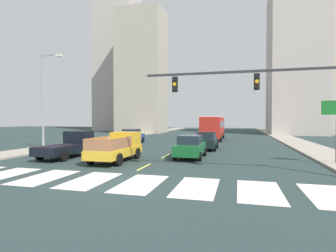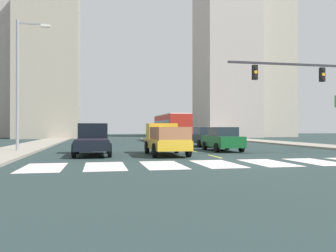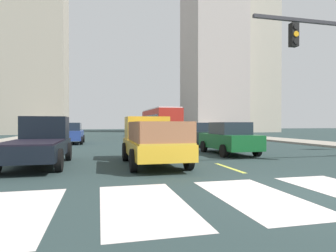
% 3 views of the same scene
% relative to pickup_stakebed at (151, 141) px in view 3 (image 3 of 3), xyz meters
% --- Properties ---
extents(ground_plane, '(160.00, 160.00, 0.00)m').
position_rel_pickup_stakebed_xyz_m(ground_plane, '(2.61, -5.89, -0.94)').
color(ground_plane, '#273737').
extents(sidewalk_right, '(3.43, 110.00, 0.15)m').
position_rel_pickup_stakebed_xyz_m(sidewalk_right, '(15.04, 12.11, -0.86)').
color(sidewalk_right, '#9D9586').
rests_on(sidewalk_right, ground).
extents(crosswalk_stripe_1, '(1.74, 3.62, 0.01)m').
position_rel_pickup_stakebed_xyz_m(crosswalk_stripe_1, '(-3.78, -5.89, -0.93)').
color(crosswalk_stripe_1, silver).
rests_on(crosswalk_stripe_1, ground).
extents(crosswalk_stripe_2, '(1.74, 3.62, 0.01)m').
position_rel_pickup_stakebed_xyz_m(crosswalk_stripe_2, '(-1.23, -5.89, -0.93)').
color(crosswalk_stripe_2, silver).
rests_on(crosswalk_stripe_2, ground).
extents(crosswalk_stripe_3, '(1.74, 3.62, 0.01)m').
position_rel_pickup_stakebed_xyz_m(crosswalk_stripe_3, '(1.33, -5.89, -0.93)').
color(crosswalk_stripe_3, silver).
rests_on(crosswalk_stripe_3, ground).
extents(lane_dash_0, '(0.16, 2.40, 0.01)m').
position_rel_pickup_stakebed_xyz_m(lane_dash_0, '(2.61, -1.89, -0.93)').
color(lane_dash_0, '#D1D549').
rests_on(lane_dash_0, ground).
extents(lane_dash_1, '(0.16, 2.40, 0.01)m').
position_rel_pickup_stakebed_xyz_m(lane_dash_1, '(2.61, 3.11, -0.93)').
color(lane_dash_1, '#D1D549').
rests_on(lane_dash_1, ground).
extents(lane_dash_2, '(0.16, 2.40, 0.01)m').
position_rel_pickup_stakebed_xyz_m(lane_dash_2, '(2.61, 8.11, -0.93)').
color(lane_dash_2, '#D1D549').
rests_on(lane_dash_2, ground).
extents(lane_dash_3, '(0.16, 2.40, 0.01)m').
position_rel_pickup_stakebed_xyz_m(lane_dash_3, '(2.61, 13.11, -0.93)').
color(lane_dash_3, '#D1D549').
rests_on(lane_dash_3, ground).
extents(lane_dash_4, '(0.16, 2.40, 0.01)m').
position_rel_pickup_stakebed_xyz_m(lane_dash_4, '(2.61, 18.11, -0.93)').
color(lane_dash_4, '#D1D549').
rests_on(lane_dash_4, ground).
extents(lane_dash_5, '(0.16, 2.40, 0.01)m').
position_rel_pickup_stakebed_xyz_m(lane_dash_5, '(2.61, 23.11, -0.93)').
color(lane_dash_5, '#D1D549').
rests_on(lane_dash_5, ground).
extents(lane_dash_6, '(0.16, 2.40, 0.01)m').
position_rel_pickup_stakebed_xyz_m(lane_dash_6, '(2.61, 28.11, -0.93)').
color(lane_dash_6, '#D1D549').
rests_on(lane_dash_6, ground).
extents(lane_dash_7, '(0.16, 2.40, 0.01)m').
position_rel_pickup_stakebed_xyz_m(lane_dash_7, '(2.61, 33.11, -0.93)').
color(lane_dash_7, '#D1D549').
rests_on(lane_dash_7, ground).
extents(pickup_stakebed, '(2.18, 5.20, 1.96)m').
position_rel_pickup_stakebed_xyz_m(pickup_stakebed, '(0.00, 0.00, 0.00)').
color(pickup_stakebed, gold).
rests_on(pickup_stakebed, ground).
extents(pickup_dark, '(2.18, 5.20, 1.96)m').
position_rel_pickup_stakebed_xyz_m(pickup_dark, '(-4.42, 0.73, -0.02)').
color(pickup_dark, black).
rests_on(pickup_dark, ground).
extents(city_bus, '(2.72, 10.80, 3.32)m').
position_rel_pickup_stakebed_xyz_m(city_bus, '(4.76, 20.69, 1.02)').
color(city_bus, red).
rests_on(city_bus, ground).
extents(sedan_near_left, '(2.02, 4.40, 1.72)m').
position_rel_pickup_stakebed_xyz_m(sedan_near_left, '(-4.35, 12.93, -0.08)').
color(sedan_near_left, navy).
rests_on(sedan_near_left, ground).
extents(sedan_far, '(2.02, 4.40, 1.72)m').
position_rel_pickup_stakebed_xyz_m(sedan_far, '(5.22, 8.42, -0.08)').
color(sedan_far, black).
rests_on(sedan_far, ground).
extents(sedan_near_right, '(2.02, 4.40, 1.72)m').
position_rel_pickup_stakebed_xyz_m(sedan_near_right, '(4.69, 2.52, -0.08)').
color(sedan_near_right, '#145828').
rests_on(sedan_near_right, ground).
extents(block_mid_left, '(7.54, 11.98, 26.61)m').
position_rel_pickup_stakebed_xyz_m(block_mid_left, '(28.05, 42.28, 12.37)').
color(block_mid_left, '#B5AC9B').
rests_on(block_mid_left, ground).
extents(block_mid_right, '(9.59, 10.85, 27.58)m').
position_rel_pickup_stakebed_xyz_m(block_mid_right, '(18.70, 38.69, 12.85)').
color(block_mid_right, '#B7AAA3').
rests_on(block_mid_right, ground).
extents(block_low_left, '(9.63, 8.10, 26.09)m').
position_rel_pickup_stakebed_xyz_m(block_low_left, '(-12.04, 37.42, 12.11)').
color(block_low_left, '#A9A08D').
rests_on(block_low_left, ground).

